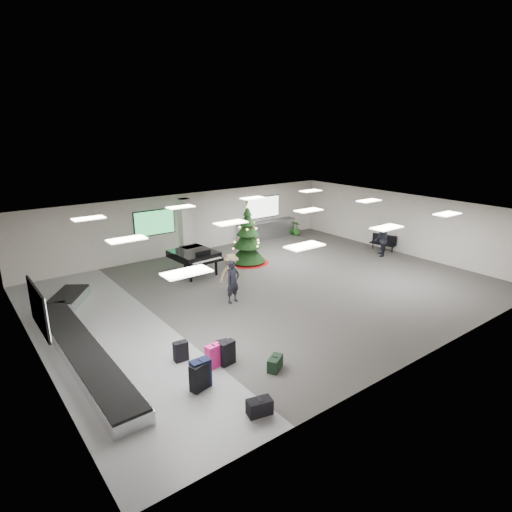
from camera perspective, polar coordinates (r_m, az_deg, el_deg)
ground at (r=18.10m, az=2.07°, el=-4.44°), size 18.00×18.00×0.00m
room_envelope at (r=17.66m, az=-0.19°, el=2.97°), size 18.02×14.02×3.21m
baggage_carousel at (r=14.72m, az=-22.53°, el=-10.22°), size 2.28×9.71×0.43m
service_counter at (r=25.87m, az=1.39°, el=3.48°), size 4.05×0.65×1.08m
suitcase_0 at (r=11.66m, az=-7.36°, el=-15.58°), size 0.52×0.36×0.77m
suitcase_1 at (r=12.64m, az=-3.87°, el=-12.76°), size 0.49×0.30×0.74m
pink_suitcase at (r=12.54m, az=-5.68°, el=-13.14°), size 0.47×0.30×0.71m
suitcase_3 at (r=13.04m, az=-4.53°, el=-12.21°), size 0.39×0.27×0.56m
navy_suitcase at (r=11.70m, az=-7.42°, el=-15.31°), size 0.52×0.31×0.82m
suitcase_5 at (r=11.64m, az=-7.58°, el=-15.67°), size 0.55×0.40×0.77m
green_duffel at (r=12.46m, az=2.56°, el=-14.11°), size 0.64×0.54×0.40m
suitcase_8 at (r=12.99m, az=-9.99°, el=-12.41°), size 0.43×0.27×0.63m
black_duffel at (r=10.82m, az=0.47°, el=-19.48°), size 0.66×0.47×0.41m
christmas_tree at (r=21.23m, az=-1.11°, el=1.77°), size 2.10×2.10×3.00m
grand_piano at (r=19.77m, az=-8.21°, el=0.10°), size 1.89×2.35×1.29m
bench at (r=24.48m, az=16.69°, el=1.83°), size 0.80×1.45×0.87m
traveler_a at (r=16.53m, az=-3.10°, el=-3.43°), size 0.68×0.51×1.70m
traveler_b at (r=17.38m, az=-3.29°, el=-2.40°), size 1.14×0.71×1.69m
traveler_bench at (r=23.30m, az=16.34°, el=2.04°), size 1.06×1.05×1.72m
potted_plant_left at (r=24.13m, az=-2.29°, el=2.00°), size 0.47×0.42×0.71m
potted_plant_right at (r=26.83m, az=5.50°, el=3.66°), size 0.56×0.56×0.87m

